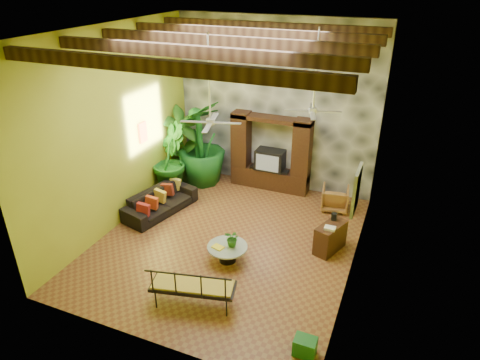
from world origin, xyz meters
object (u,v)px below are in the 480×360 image
at_px(ceiling_fan_front, 210,112).
at_px(ceiling_fan_back, 313,102).
at_px(tall_plant_b, 169,159).
at_px(iron_bench, 191,286).
at_px(wicker_armchair, 335,198).
at_px(tall_plant_a, 183,146).
at_px(green_bin, 305,346).
at_px(entertainment_center, 270,158).
at_px(side_console, 330,238).
at_px(sofa, 160,202).
at_px(coffee_table, 227,251).
at_px(tall_plant_c, 201,143).

relative_size(ceiling_fan_front, ceiling_fan_back, 1.00).
bearing_deg(ceiling_fan_front, tall_plant_b, 139.08).
distance_m(tall_plant_b, iron_bench, 5.08).
distance_m(ceiling_fan_front, wicker_armchair, 4.85).
distance_m(ceiling_fan_back, tall_plant_a, 4.94).
relative_size(ceiling_fan_back, green_bin, 4.77).
height_order(entertainment_center, iron_bench, entertainment_center).
bearing_deg(ceiling_fan_front, side_console, 20.05).
bearing_deg(ceiling_fan_front, sofa, 155.55).
bearing_deg(ceiling_fan_back, sofa, -170.61).
relative_size(coffee_table, side_console, 1.05).
xyz_separation_m(sofa, tall_plant_b, (-0.35, 1.17, 0.74)).
xyz_separation_m(ceiling_fan_front, green_bin, (2.85, -2.29, -3.23)).
relative_size(side_console, green_bin, 2.25).
xyz_separation_m(sofa, wicker_armchair, (4.42, 2.00, 0.02)).
bearing_deg(tall_plant_b, iron_bench, -54.78).
xyz_separation_m(ceiling_fan_front, ceiling_fan_back, (1.80, 1.60, 0.00)).
bearing_deg(green_bin, entertainment_center, 114.44).
distance_m(wicker_armchair, tall_plant_c, 4.31).
xyz_separation_m(ceiling_fan_front, wicker_armchair, (2.32, 2.95, -3.07)).
bearing_deg(ceiling_fan_back, wicker_armchair, 69.07).
height_order(tall_plant_a, coffee_table, tall_plant_a).
distance_m(ceiling_fan_front, iron_bench, 3.54).
bearing_deg(ceiling_fan_front, entertainment_center, 86.76).
bearing_deg(tall_plant_b, coffee_table, -40.06).
height_order(entertainment_center, green_bin, entertainment_center).
bearing_deg(wicker_armchair, coffee_table, 52.92).
bearing_deg(side_console, tall_plant_c, 175.00).
bearing_deg(ceiling_fan_back, tall_plant_b, 172.97).
height_order(sofa, side_console, side_console).
bearing_deg(tall_plant_c, tall_plant_a, -162.69).
bearing_deg(iron_bench, ceiling_fan_front, 90.05).
xyz_separation_m(entertainment_center, coffee_table, (0.31, -3.90, -0.71)).
distance_m(tall_plant_b, coffee_table, 3.95).
distance_m(wicker_armchair, side_console, 2.02).
relative_size(tall_plant_c, side_console, 2.97).
xyz_separation_m(tall_plant_c, green_bin, (4.73, -5.36, -1.14)).
distance_m(ceiling_fan_back, coffee_table, 3.93).
height_order(sofa, tall_plant_b, tall_plant_b).
bearing_deg(tall_plant_b, side_console, -13.08).
bearing_deg(entertainment_center, sofa, -131.70).
relative_size(wicker_armchair, coffee_table, 0.79).
xyz_separation_m(ceiling_fan_back, sofa, (-3.90, -0.65, -3.09)).
bearing_deg(tall_plant_a, iron_bench, -59.41).
bearing_deg(tall_plant_b, ceiling_fan_back, -7.03).
xyz_separation_m(ceiling_fan_front, side_console, (2.60, 0.95, -3.05)).
bearing_deg(wicker_armchair, green_bin, 87.27).
xyz_separation_m(entertainment_center, iron_bench, (0.27, -5.54, -0.44)).
distance_m(entertainment_center, tall_plant_a, 2.72).
height_order(tall_plant_b, coffee_table, tall_plant_b).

